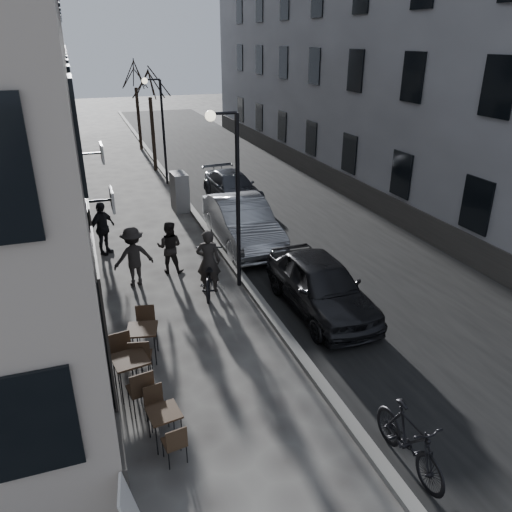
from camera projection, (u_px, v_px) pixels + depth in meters
ground at (333, 416)px, 9.72m from camera, size 120.00×120.00×0.00m
road at (252, 187)px, 24.72m from camera, size 7.30×60.00×0.00m
kerb at (179, 193)px, 23.58m from camera, size 0.25×60.00×0.12m
building_left at (2, 3)px, 18.93m from camera, size 4.00×35.00×16.00m
building_right at (360, 10)px, 23.66m from camera, size 4.00×35.00×16.00m
streetlamp_near at (232, 182)px, 13.58m from camera, size 0.90×0.28×5.09m
streetlamp_far at (159, 120)px, 23.95m from camera, size 0.90×0.28×5.09m
tree_near at (149, 82)px, 25.96m from camera, size 2.40×2.40×5.70m
tree_far at (135, 75)px, 31.14m from camera, size 2.40×2.40×5.70m
bistro_set_a at (165, 424)px, 8.96m from camera, size 0.63×1.40×0.80m
bistro_set_b at (131, 372)px, 10.19m from camera, size 0.78×1.73×0.99m
bistro_set_c at (143, 340)px, 11.28m from camera, size 0.79×1.68×0.96m
utility_cabinet at (180, 192)px, 21.06m from camera, size 0.64×1.10×1.62m
bicycle at (209, 273)px, 14.34m from camera, size 1.38×2.32×1.15m
cyclist_rider at (208, 261)px, 14.19m from camera, size 0.79×0.63×1.88m
pedestrian_near at (170, 247)px, 15.43m from camera, size 1.00×0.91×1.66m
pedestrian_mid at (133, 257)px, 14.58m from camera, size 1.26×0.84×1.81m
pedestrian_far at (102, 228)px, 16.73m from camera, size 1.09×1.04×1.82m
car_near at (321, 285)px, 13.26m from camera, size 1.79×4.38×1.49m
car_mid at (242, 222)px, 17.55m from camera, size 1.80×5.02×1.65m
car_far at (232, 187)px, 22.45m from camera, size 2.05×4.42×1.25m
moped at (409, 440)px, 8.39m from camera, size 0.56×1.89×1.13m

